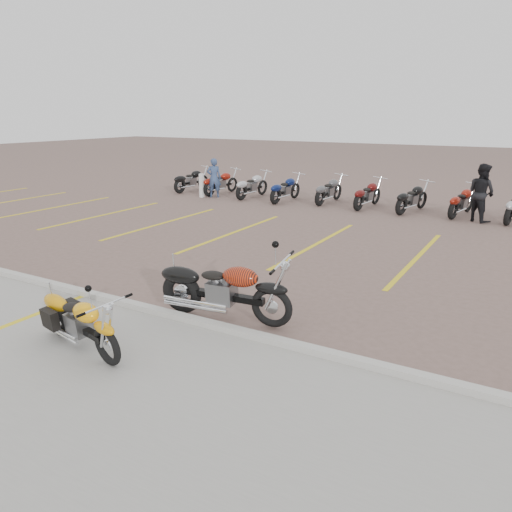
{
  "coord_description": "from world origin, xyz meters",
  "views": [
    {
      "loc": [
        5.23,
        -8.25,
        3.47
      ],
      "look_at": [
        0.47,
        -0.1,
        0.75
      ],
      "focal_mm": 35.0,
      "sensor_mm": 36.0,
      "label": 1
    }
  ],
  "objects_px": {
    "person_a": "(214,178)",
    "person_b": "(481,193)",
    "bollard": "(202,186)",
    "flame_cruiser": "(222,292)",
    "yellow_cruiser": "(81,323)"
  },
  "relations": [
    {
      "from": "flame_cruiser",
      "to": "person_a",
      "type": "relative_size",
      "value": 1.51
    },
    {
      "from": "flame_cruiser",
      "to": "person_a",
      "type": "height_order",
      "value": "person_a"
    },
    {
      "from": "person_a",
      "to": "bollard",
      "type": "height_order",
      "value": "person_a"
    },
    {
      "from": "person_a",
      "to": "bollard",
      "type": "bearing_deg",
      "value": 1.88
    },
    {
      "from": "person_b",
      "to": "yellow_cruiser",
      "type": "bearing_deg",
      "value": 109.02
    },
    {
      "from": "person_a",
      "to": "person_b",
      "type": "relative_size",
      "value": 0.86
    },
    {
      "from": "bollard",
      "to": "flame_cruiser",
      "type": "bearing_deg",
      "value": -52.21
    },
    {
      "from": "person_b",
      "to": "bollard",
      "type": "relative_size",
      "value": 1.9
    },
    {
      "from": "person_a",
      "to": "person_b",
      "type": "xyz_separation_m",
      "value": [
        10.36,
        0.35,
        0.13
      ]
    },
    {
      "from": "person_a",
      "to": "person_b",
      "type": "height_order",
      "value": "person_b"
    },
    {
      "from": "bollard",
      "to": "person_a",
      "type": "bearing_deg",
      "value": 33.5
    },
    {
      "from": "yellow_cruiser",
      "to": "person_a",
      "type": "height_order",
      "value": "person_a"
    },
    {
      "from": "bollard",
      "to": "person_b",
      "type": "bearing_deg",
      "value": 3.39
    },
    {
      "from": "flame_cruiser",
      "to": "bollard",
      "type": "height_order",
      "value": "bollard"
    },
    {
      "from": "yellow_cruiser",
      "to": "flame_cruiser",
      "type": "height_order",
      "value": "flame_cruiser"
    }
  ]
}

